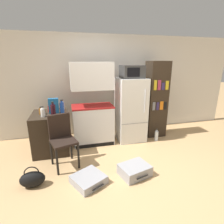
# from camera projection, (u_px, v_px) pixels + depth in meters

# --- Properties ---
(ground_plane) EXTENTS (24.00, 24.00, 0.00)m
(ground_plane) POSITION_uv_depth(u_px,v_px,m) (138.00, 173.00, 2.92)
(ground_plane) COLOR tan
(wall_back) EXTENTS (6.40, 0.10, 2.41)m
(wall_back) POSITION_uv_depth(u_px,v_px,m) (117.00, 85.00, 4.48)
(wall_back) COLOR silver
(wall_back) RESTS_ON ground_plane
(side_table) EXTENTS (0.68, 0.79, 0.80)m
(side_table) POSITION_uv_depth(u_px,v_px,m) (51.00, 132.00, 3.59)
(side_table) COLOR #2D2319
(side_table) RESTS_ON ground_plane
(kitchen_hutch) EXTENTS (0.89, 0.52, 1.78)m
(kitchen_hutch) POSITION_uv_depth(u_px,v_px,m) (93.00, 108.00, 3.81)
(kitchen_hutch) COLOR white
(kitchen_hutch) RESTS_ON ground_plane
(refrigerator) EXTENTS (0.63, 0.60, 1.44)m
(refrigerator) POSITION_uv_depth(u_px,v_px,m) (131.00, 110.00, 4.01)
(refrigerator) COLOR silver
(refrigerator) RESTS_ON ground_plane
(microwave) EXTENTS (0.47, 0.42, 0.27)m
(microwave) POSITION_uv_depth(u_px,v_px,m) (132.00, 72.00, 3.77)
(microwave) COLOR #333333
(microwave) RESTS_ON refrigerator
(bookshelf) EXTENTS (0.47, 0.40, 1.80)m
(bookshelf) POSITION_uv_depth(u_px,v_px,m) (156.00, 100.00, 4.21)
(bookshelf) COLOR #2D2319
(bookshelf) RESTS_ON ground_plane
(bottle_ketchup_red) EXTENTS (0.07, 0.07, 0.16)m
(bottle_ketchup_red) POSITION_uv_depth(u_px,v_px,m) (50.00, 109.00, 3.57)
(bottle_ketchup_red) COLOR #AD1914
(bottle_ketchup_red) RESTS_ON side_table
(bottle_amber_beer) EXTENTS (0.07, 0.07, 0.15)m
(bottle_amber_beer) POSITION_uv_depth(u_px,v_px,m) (41.00, 111.00, 3.39)
(bottle_amber_beer) COLOR brown
(bottle_amber_beer) RESTS_ON side_table
(bottle_blue_soda) EXTENTS (0.08, 0.08, 0.27)m
(bottle_blue_soda) POSITION_uv_depth(u_px,v_px,m) (62.00, 107.00, 3.49)
(bottle_blue_soda) COLOR #1E47A3
(bottle_blue_soda) RESTS_ON side_table
(bottle_wine_dark) EXTENTS (0.09, 0.09, 0.28)m
(bottle_wine_dark) POSITION_uv_depth(u_px,v_px,m) (53.00, 110.00, 3.27)
(bottle_wine_dark) COLOR black
(bottle_wine_dark) RESTS_ON side_table
(bottle_clear_short) EXTENTS (0.07, 0.07, 0.21)m
(bottle_clear_short) POSITION_uv_depth(u_px,v_px,m) (63.00, 105.00, 3.74)
(bottle_clear_short) COLOR silver
(bottle_clear_short) RESTS_ON side_table
(bottle_milk_white) EXTENTS (0.08, 0.08, 0.20)m
(bottle_milk_white) POSITION_uv_depth(u_px,v_px,m) (43.00, 112.00, 3.24)
(bottle_milk_white) COLOR white
(bottle_milk_white) RESTS_ON side_table
(cereal_box) EXTENTS (0.19, 0.07, 0.30)m
(cereal_box) POSITION_uv_depth(u_px,v_px,m) (54.00, 106.00, 3.45)
(cereal_box) COLOR #1E66A8
(cereal_box) RESTS_ON side_table
(chair) EXTENTS (0.50, 0.51, 0.92)m
(chair) POSITION_uv_depth(u_px,v_px,m) (62.00, 136.00, 3.03)
(chair) COLOR black
(chair) RESTS_ON ground_plane
(suitcase_large_flat) EXTENTS (0.55, 0.48, 0.17)m
(suitcase_large_flat) POSITION_uv_depth(u_px,v_px,m) (135.00, 170.00, 2.86)
(suitcase_large_flat) COLOR #99999E
(suitcase_large_flat) RESTS_ON ground_plane
(suitcase_small_flat) EXTENTS (0.59, 0.59, 0.12)m
(suitcase_small_flat) POSITION_uv_depth(u_px,v_px,m) (89.00, 179.00, 2.67)
(suitcase_small_flat) COLOR #99999E
(suitcase_small_flat) RESTS_ON ground_plane
(handbag) EXTENTS (0.36, 0.20, 0.33)m
(handbag) POSITION_uv_depth(u_px,v_px,m) (32.00, 179.00, 2.58)
(handbag) COLOR black
(handbag) RESTS_ON ground_plane
(water_bottle_front) EXTENTS (0.08, 0.08, 0.29)m
(water_bottle_front) POSITION_uv_depth(u_px,v_px,m) (156.00, 136.00, 4.08)
(water_bottle_front) COLOR silver
(water_bottle_front) RESTS_ON ground_plane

